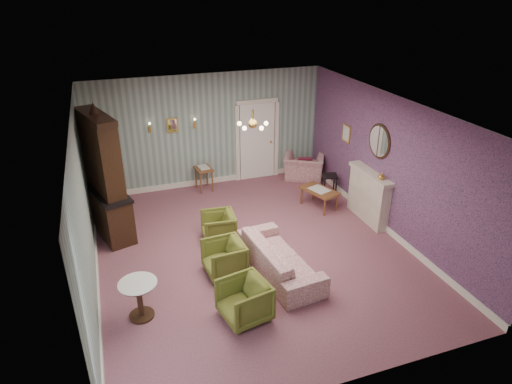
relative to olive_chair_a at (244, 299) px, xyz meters
name	(u,v)px	position (x,y,z in m)	size (l,w,h in m)	color
floor	(253,251)	(0.78, 1.81, -0.37)	(7.00, 7.00, 0.00)	#864E5D
ceiling	(253,110)	(0.78, 1.81, 2.53)	(7.00, 7.00, 0.00)	white
wall_back	(208,131)	(0.78, 5.31, 1.08)	(6.00, 6.00, 0.00)	slate
wall_front	(346,299)	(0.78, -1.69, 1.08)	(6.00, 6.00, 0.00)	slate
wall_left	(84,210)	(-2.22, 1.81, 1.08)	(7.00, 7.00, 0.00)	slate
wall_right	(389,165)	(3.78, 1.81, 1.08)	(7.00, 7.00, 0.00)	slate
wall_right_floral	(389,166)	(3.76, 1.81, 1.08)	(7.00, 7.00, 0.00)	#AA5584
door	(257,140)	(2.08, 5.27, 0.71)	(1.12, 0.12, 2.16)	white
olive_chair_a	(244,299)	(0.00, 0.00, 0.00)	(0.72, 0.68, 0.74)	brown
olive_chair_b	(224,257)	(0.03, 1.28, -0.01)	(0.70, 0.65, 0.72)	brown
olive_chair_c	(218,225)	(0.23, 2.45, -0.03)	(0.66, 0.62, 0.68)	brown
sofa_chintz	(280,253)	(1.01, 0.98, 0.05)	(2.14, 0.62, 0.84)	#973D59
wingback_chair	(304,163)	(3.25, 4.77, 0.08)	(1.04, 0.67, 0.91)	#973D59
dresser	(103,173)	(-1.87, 3.53, 1.02)	(0.58, 1.67, 2.78)	black
fireplace	(369,196)	(3.64, 2.21, 0.21)	(0.30, 1.40, 1.16)	beige
mantel_vase	(382,176)	(3.62, 1.81, 0.86)	(0.15, 0.15, 0.15)	gold
oval_mirror	(379,141)	(3.74, 2.21, 1.48)	(0.04, 0.76, 0.84)	white
framed_print	(347,134)	(3.75, 3.56, 1.23)	(0.04, 0.34, 0.42)	gold
coffee_table	(319,198)	(2.87, 3.10, -0.14)	(0.50, 0.91, 0.46)	brown
side_table_black	(329,185)	(3.43, 3.63, -0.10)	(0.36, 0.36, 0.54)	black
pedestal_table	(140,300)	(-1.57, 0.58, -0.04)	(0.61, 0.61, 0.67)	black
nesting_table	(204,178)	(0.52, 4.96, -0.04)	(0.40, 0.51, 0.66)	brown
gilt_mirror_back	(172,125)	(-0.12, 5.27, 1.33)	(0.28, 0.06, 0.36)	gold
sconce_left	(150,128)	(-0.67, 5.25, 1.33)	(0.16, 0.12, 0.30)	gold
sconce_right	(195,123)	(0.43, 5.25, 1.33)	(0.16, 0.12, 0.30)	gold
chandelier	(253,125)	(0.78, 1.81, 2.26)	(0.56, 0.56, 0.36)	gold
burgundy_cushion	(305,164)	(3.20, 4.62, 0.11)	(0.38, 0.10, 0.38)	maroon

